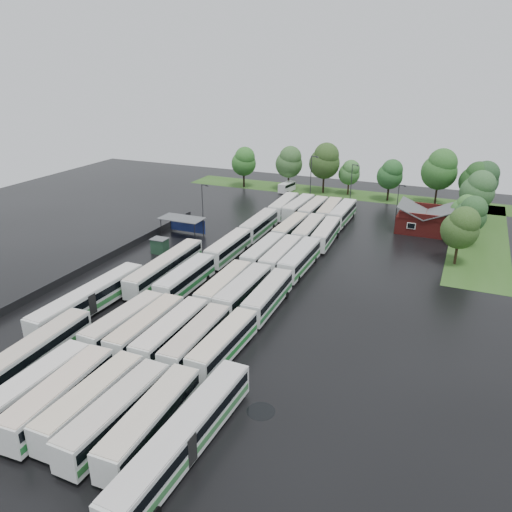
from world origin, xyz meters
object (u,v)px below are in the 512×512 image
at_px(brick_building, 425,222).
at_px(artic_bus_east, 184,437).
at_px(artic_bus_west_a, 24,360).
at_px(minibus, 287,187).

bearing_deg(brick_building, artic_bus_east, -99.65).
bearing_deg(artic_bus_west_a, brick_building, 60.88).
bearing_deg(brick_building, artic_bus_west_a, -116.63).
distance_m(brick_building, minibus, 39.20).
relative_size(brick_building, artic_bus_east, 0.53).
bearing_deg(artic_bus_west_a, artic_bus_east, -11.11).
height_order(brick_building, minibus, brick_building).
xyz_separation_m(artic_bus_east, minibus, (-23.04, 87.20, -0.63)).
relative_size(brick_building, minibus, 1.75).
distance_m(brick_building, artic_bus_west_a, 73.77).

